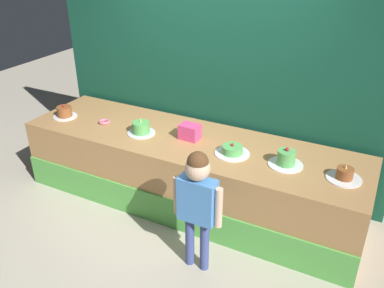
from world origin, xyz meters
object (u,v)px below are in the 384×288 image
object	(u,v)px
cake_center	(232,150)
cake_right	(286,159)
donut	(104,122)
cake_far_right	(344,175)
cake_far_left	(65,112)
pink_box	(190,132)
cake_left	(141,128)
child_figure	(197,196)

from	to	relation	value
cake_center	cake_right	distance (m)	0.53
donut	cake_right	bearing A→B (deg)	0.53
cake_right	cake_far_right	xyz separation A→B (m)	(0.53, -0.00, -0.02)
donut	cake_far_left	world-z (taller)	cake_far_left
cake_center	cake_far_right	size ratio (longest dim) A/B	1.12
pink_box	donut	world-z (taller)	pink_box
cake_far_left	cake_left	xyz separation A→B (m)	(1.05, 0.04, 0.00)
donut	cake_right	xyz separation A→B (m)	(2.11, 0.02, 0.05)
cake_center	donut	bearing A→B (deg)	179.69
cake_center	child_figure	bearing A→B (deg)	-89.19
cake_left	child_figure	bearing A→B (deg)	-35.55
pink_box	cake_far_right	xyz separation A→B (m)	(1.58, -0.08, -0.04)
child_figure	cake_far_right	world-z (taller)	child_figure
pink_box	cake_left	world-z (taller)	cake_left
child_figure	cake_left	xyz separation A→B (m)	(-1.07, 0.76, 0.08)
pink_box	cake_left	xyz separation A→B (m)	(-0.53, -0.13, -0.02)
cake_far_right	child_figure	bearing A→B (deg)	-142.13
child_figure	cake_right	distance (m)	0.97
donut	cake_right	size ratio (longest dim) A/B	0.40
donut	child_figure	bearing A→B (deg)	-26.55
cake_far_right	donut	bearing A→B (deg)	-179.67
cake_center	cake_far_right	xyz separation A→B (m)	(1.05, 0.02, 0.01)
pink_box	cake_far_right	world-z (taller)	pink_box
cake_left	cake_far_right	size ratio (longest dim) A/B	0.98
donut	cake_right	world-z (taller)	cake_right
pink_box	child_figure	bearing A→B (deg)	-58.89
donut	cake_center	bearing A→B (deg)	-0.31
cake_far_left	cake_left	distance (m)	1.06
cake_far_right	cake_center	bearing A→B (deg)	-178.70
donut	cake_center	distance (m)	1.58
cake_center	cake_right	xyz separation A→B (m)	(0.53, 0.03, 0.03)
donut	cake_left	size ratio (longest dim) A/B	0.43
cake_right	cake_left	bearing A→B (deg)	-178.05
donut	cake_far_right	bearing A→B (deg)	0.33
cake_far_right	cake_right	bearing A→B (deg)	179.55
pink_box	cake_center	xyz separation A→B (m)	(0.53, -0.11, -0.04)
cake_right	cake_far_right	distance (m)	0.53
child_figure	cake_far_right	bearing A→B (deg)	37.87
donut	cake_far_left	xyz separation A→B (m)	(-0.53, -0.07, 0.04)
child_figure	cake_center	xyz separation A→B (m)	(-0.01, 0.79, 0.05)
cake_left	cake_right	size ratio (longest dim) A/B	0.93
cake_center	cake_left	bearing A→B (deg)	-178.60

